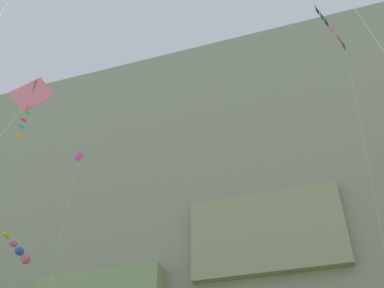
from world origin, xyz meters
TOP-DOWN VIEW (x-y plane):
  - cliff_face at (-0.00, 56.60)m, footprint 180.00×26.58m
  - kite_windsock_low_right at (-19.30, 30.83)m, footprint 2.28×4.93m
  - kite_diamond_upper_left at (-13.77, 28.56)m, footprint 1.33×2.11m
  - kite_banner_far_left at (9.58, 28.29)m, footprint 2.98×5.35m
  - kite_diamond_mid_right at (-7.43, 14.14)m, footprint 1.95×6.63m

SIDE VIEW (x-z plane):
  - kite_diamond_mid_right at x=-7.43m, z-range 8.24..27.83m
  - kite_windsock_low_right at x=-19.30m, z-range 9.04..28.20m
  - kite_diamond_upper_left at x=-13.77m, z-range 10.25..37.00m
  - cliff_face at x=0.00m, z-range -0.02..56.66m
  - kite_banner_far_left at x=9.58m, z-range 16.00..50.86m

